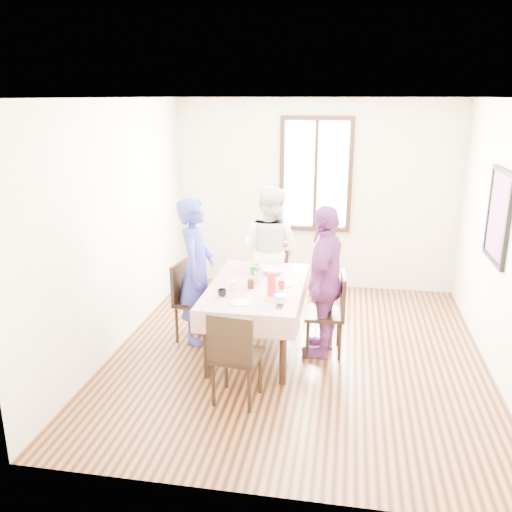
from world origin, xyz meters
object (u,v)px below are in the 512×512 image
at_px(chair_right, 324,314).
at_px(person_right, 324,281).
at_px(chair_left, 196,302).
at_px(person_far, 271,252).
at_px(chair_near, 237,355).
at_px(person_left, 197,271).
at_px(dining_table, 257,318).
at_px(chair_far, 271,280).

height_order(chair_right, person_right, person_right).
relative_size(chair_left, person_far, 0.55).
bearing_deg(chair_near, person_left, 127.72).
bearing_deg(chair_near, person_right, 64.06).
relative_size(chair_near, person_right, 0.55).
bearing_deg(chair_near, chair_left, 128.40).
bearing_deg(person_far, dining_table, 114.68).
relative_size(chair_left, chair_far, 1.00).
bearing_deg(chair_far, person_right, 122.37).
height_order(dining_table, person_right, person_right).
distance_m(chair_near, person_far, 2.12).
height_order(chair_left, person_right, person_right).
height_order(chair_left, chair_near, same).
bearing_deg(person_right, chair_right, 100.77).
bearing_deg(person_left, dining_table, -103.16).
bearing_deg(dining_table, chair_near, -90.00).
bearing_deg(chair_right, person_far, 32.71).
bearing_deg(person_far, chair_left, 75.26).
bearing_deg(chair_far, chair_near, 87.05).
distance_m(dining_table, person_right, 0.85).
xyz_separation_m(chair_near, person_right, (0.71, 1.10, 0.37)).
bearing_deg(chair_near, chair_right, 63.35).
xyz_separation_m(chair_left, chair_near, (0.73, -1.20, 0.00)).
xyz_separation_m(chair_near, person_left, (-0.71, 1.20, 0.38)).
xyz_separation_m(chair_left, person_far, (0.73, 0.89, 0.38)).
bearing_deg(person_far, chair_far, -65.32).
relative_size(chair_left, chair_right, 1.00).
height_order(dining_table, chair_left, chair_left).
height_order(person_left, person_right, person_left).
xyz_separation_m(chair_far, person_right, (0.71, -1.01, 0.37)).
bearing_deg(person_right, chair_far, -133.91).
bearing_deg(person_far, chair_right, 151.26).
height_order(dining_table, chair_right, chair_right).
bearing_deg(chair_right, dining_table, 89.88).
bearing_deg(chair_left, chair_right, 94.11).
height_order(chair_near, person_far, person_far).
bearing_deg(person_right, chair_near, -22.13).
distance_m(chair_near, person_left, 1.44).
distance_m(person_left, person_right, 1.43).
distance_m(chair_left, chair_near, 1.41).
height_order(chair_far, person_right, person_right).
distance_m(chair_far, chair_near, 2.11).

